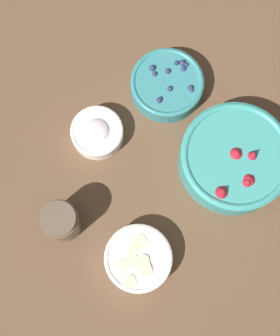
{
  "coord_description": "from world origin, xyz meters",
  "views": [
    {
      "loc": [
        -0.21,
        -0.02,
        1.07
      ],
      "look_at": [
        0.02,
        0.07,
        0.04
      ],
      "focal_mm": 50.0,
      "sensor_mm": 36.0,
      "label": 1
    }
  ],
  "objects": [
    {
      "name": "bowl_cream",
      "position": [
        0.06,
        0.2,
        0.03
      ],
      "size": [
        0.12,
        0.12,
        0.05
      ],
      "color": "white",
      "rests_on": "ground_plane"
    },
    {
      "name": "bowl_bananas",
      "position": [
        -0.17,
        0.0,
        0.03
      ],
      "size": [
        0.15,
        0.15,
        0.05
      ],
      "color": "white",
      "rests_on": "ground_plane"
    },
    {
      "name": "bowl_blueberries",
      "position": [
        0.23,
        0.09,
        0.03
      ],
      "size": [
        0.17,
        0.17,
        0.06
      ],
      "color": "teal",
      "rests_on": "ground_plane"
    },
    {
      "name": "bowl_strawberries",
      "position": [
        0.11,
        -0.12,
        0.05
      ],
      "size": [
        0.25,
        0.25,
        0.1
      ],
      "color": "teal",
      "rests_on": "ground_plane"
    },
    {
      "name": "jar_chocolate",
      "position": [
        -0.16,
        0.19,
        0.05
      ],
      "size": [
        0.08,
        0.08,
        0.1
      ],
      "color": "brown",
      "rests_on": "ground_plane"
    },
    {
      "name": "ground_plane",
      "position": [
        0.0,
        0.0,
        0.0
      ],
      "size": [
        4.0,
        4.0,
        0.0
      ],
      "primitive_type": "plane",
      "color": "brown"
    }
  ]
}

